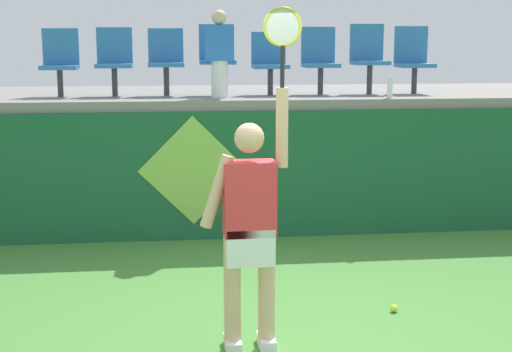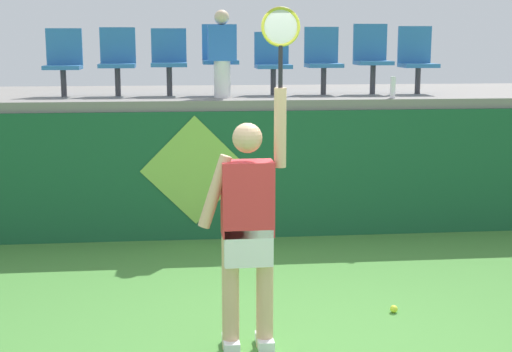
{
  "view_description": "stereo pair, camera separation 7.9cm",
  "coord_description": "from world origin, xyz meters",
  "px_view_note": "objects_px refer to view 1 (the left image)",
  "views": [
    {
      "loc": [
        -0.93,
        -5.18,
        2.31
      ],
      "look_at": [
        -0.18,
        1.15,
        1.13
      ],
      "focal_mm": 51.61,
      "sensor_mm": 36.0,
      "label": 1
    },
    {
      "loc": [
        -0.85,
        -5.19,
        2.31
      ],
      "look_at": [
        -0.18,
        1.15,
        1.13
      ],
      "focal_mm": 51.61,
      "sensor_mm": 36.0,
      "label": 2
    }
  ],
  "objects_px": {
    "stadium_chair_1": "(114,59)",
    "stadium_chair_5": "(320,58)",
    "stadium_chair_3": "(217,56)",
    "spectator_0": "(219,53)",
    "stadium_chair_7": "(413,58)",
    "tennis_ball": "(394,308)",
    "water_bottle": "(390,87)",
    "stadium_chair_0": "(60,60)",
    "stadium_chair_2": "(166,58)",
    "stadium_chair_4": "(270,60)",
    "stadium_chair_6": "(368,56)",
    "tennis_player": "(250,224)"
  },
  "relations": [
    {
      "from": "tennis_ball",
      "to": "stadium_chair_4",
      "type": "height_order",
      "value": "stadium_chair_4"
    },
    {
      "from": "water_bottle",
      "to": "stadium_chair_3",
      "type": "distance_m",
      "value": 2.19
    },
    {
      "from": "stadium_chair_1",
      "to": "water_bottle",
      "type": "bearing_deg",
      "value": -12.8
    },
    {
      "from": "stadium_chair_0",
      "to": "stadium_chair_1",
      "type": "height_order",
      "value": "stadium_chair_1"
    },
    {
      "from": "stadium_chair_7",
      "to": "tennis_ball",
      "type": "bearing_deg",
      "value": -109.87
    },
    {
      "from": "stadium_chair_2",
      "to": "stadium_chair_3",
      "type": "distance_m",
      "value": 0.64
    },
    {
      "from": "stadium_chair_4",
      "to": "spectator_0",
      "type": "bearing_deg",
      "value": -147.17
    },
    {
      "from": "water_bottle",
      "to": "stadium_chair_7",
      "type": "relative_size",
      "value": 0.3
    },
    {
      "from": "stadium_chair_1",
      "to": "stadium_chair_6",
      "type": "xyz_separation_m",
      "value": [
        3.23,
        0.0,
        0.03
      ]
    },
    {
      "from": "stadium_chair_2",
      "to": "stadium_chair_5",
      "type": "distance_m",
      "value": 1.95
    },
    {
      "from": "water_bottle",
      "to": "stadium_chair_7",
      "type": "bearing_deg",
      "value": 55.05
    },
    {
      "from": "tennis_ball",
      "to": "stadium_chair_2",
      "type": "bearing_deg",
      "value": 118.67
    },
    {
      "from": "water_bottle",
      "to": "stadium_chair_6",
      "type": "distance_m",
      "value": 0.84
    },
    {
      "from": "stadium_chair_2",
      "to": "spectator_0",
      "type": "height_order",
      "value": "spectator_0"
    },
    {
      "from": "water_bottle",
      "to": "stadium_chair_2",
      "type": "bearing_deg",
      "value": 164.33
    },
    {
      "from": "water_bottle",
      "to": "stadium_chair_5",
      "type": "height_order",
      "value": "stadium_chair_5"
    },
    {
      "from": "tennis_ball",
      "to": "spectator_0",
      "type": "bearing_deg",
      "value": 112.58
    },
    {
      "from": "tennis_player",
      "to": "stadium_chair_4",
      "type": "xyz_separation_m",
      "value": [
        0.7,
        4.1,
        1.08
      ]
    },
    {
      "from": "stadium_chair_0",
      "to": "stadium_chair_2",
      "type": "bearing_deg",
      "value": -0.15
    },
    {
      "from": "stadium_chair_1",
      "to": "spectator_0",
      "type": "bearing_deg",
      "value": -18.82
    },
    {
      "from": "stadium_chair_2",
      "to": "stadium_chair_6",
      "type": "distance_m",
      "value": 2.59
    },
    {
      "from": "stadium_chair_4",
      "to": "stadium_chair_7",
      "type": "xyz_separation_m",
      "value": [
        1.88,
        0.01,
        0.03
      ]
    },
    {
      "from": "stadium_chair_2",
      "to": "spectator_0",
      "type": "relative_size",
      "value": 0.8
    },
    {
      "from": "tennis_ball",
      "to": "stadium_chair_1",
      "type": "xyz_separation_m",
      "value": [
        -2.55,
        3.51,
        2.05
      ]
    },
    {
      "from": "water_bottle",
      "to": "spectator_0",
      "type": "xyz_separation_m",
      "value": [
        -2.02,
        0.32,
        0.41
      ]
    },
    {
      "from": "tennis_player",
      "to": "stadium_chair_4",
      "type": "bearing_deg",
      "value": 80.29
    },
    {
      "from": "water_bottle",
      "to": "stadium_chair_7",
      "type": "xyz_separation_m",
      "value": [
        0.53,
        0.75,
        0.33
      ]
    },
    {
      "from": "stadium_chair_4",
      "to": "tennis_ball",
      "type": "bearing_deg",
      "value": -80.09
    },
    {
      "from": "stadium_chair_5",
      "to": "water_bottle",
      "type": "bearing_deg",
      "value": -46.59
    },
    {
      "from": "tennis_player",
      "to": "stadium_chair_5",
      "type": "distance_m",
      "value": 4.46
    },
    {
      "from": "tennis_ball",
      "to": "water_bottle",
      "type": "height_order",
      "value": "water_bottle"
    },
    {
      "from": "stadium_chair_0",
      "to": "stadium_chair_3",
      "type": "xyz_separation_m",
      "value": [
        1.93,
        -0.0,
        0.05
      ]
    },
    {
      "from": "stadium_chair_6",
      "to": "spectator_0",
      "type": "distance_m",
      "value": 2.0
    },
    {
      "from": "stadium_chair_3",
      "to": "spectator_0",
      "type": "bearing_deg",
      "value": -90.0
    },
    {
      "from": "stadium_chair_1",
      "to": "stadium_chair_5",
      "type": "distance_m",
      "value": 2.59
    },
    {
      "from": "stadium_chair_1",
      "to": "stadium_chair_7",
      "type": "height_order",
      "value": "stadium_chair_7"
    },
    {
      "from": "tennis_player",
      "to": "stadium_chair_6",
      "type": "bearing_deg",
      "value": 64.15
    },
    {
      "from": "stadium_chair_3",
      "to": "spectator_0",
      "type": "xyz_separation_m",
      "value": [
        -0.0,
        -0.43,
        0.04
      ]
    },
    {
      "from": "stadium_chair_6",
      "to": "stadium_chair_5",
      "type": "bearing_deg",
      "value": -179.97
    },
    {
      "from": "stadium_chair_2",
      "to": "stadium_chair_3",
      "type": "relative_size",
      "value": 0.94
    },
    {
      "from": "tennis_ball",
      "to": "stadium_chair_7",
      "type": "height_order",
      "value": "stadium_chair_7"
    },
    {
      "from": "stadium_chair_2",
      "to": "stadium_chair_0",
      "type": "bearing_deg",
      "value": 179.85
    },
    {
      "from": "stadium_chair_2",
      "to": "stadium_chair_4",
      "type": "bearing_deg",
      "value": -0.05
    },
    {
      "from": "stadium_chair_1",
      "to": "stadium_chair_4",
      "type": "height_order",
      "value": "stadium_chair_1"
    },
    {
      "from": "tennis_ball",
      "to": "water_bottle",
      "type": "distance_m",
      "value": 3.34
    },
    {
      "from": "water_bottle",
      "to": "stadium_chair_6",
      "type": "relative_size",
      "value": 0.29
    },
    {
      "from": "tennis_player",
      "to": "stadium_chair_3",
      "type": "relative_size",
      "value": 2.88
    },
    {
      "from": "stadium_chair_1",
      "to": "stadium_chair_7",
      "type": "bearing_deg",
      "value": 0.05
    },
    {
      "from": "stadium_chair_2",
      "to": "stadium_chair_7",
      "type": "bearing_deg",
      "value": 0.11
    },
    {
      "from": "water_bottle",
      "to": "stadium_chair_1",
      "type": "height_order",
      "value": "stadium_chair_1"
    }
  ]
}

